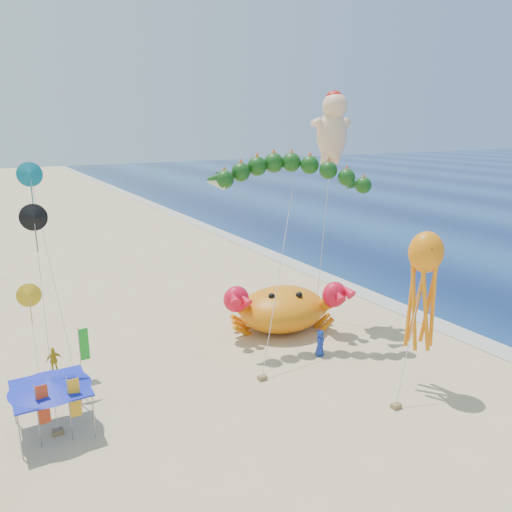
{
  "coord_description": "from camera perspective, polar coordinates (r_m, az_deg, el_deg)",
  "views": [
    {
      "loc": [
        -16.43,
        -23.04,
        14.21
      ],
      "look_at": [
        -2.0,
        2.0,
        6.5
      ],
      "focal_mm": 35.0,
      "sensor_mm": 36.0,
      "label": 1
    }
  ],
  "objects": [
    {
      "name": "beachgoers",
      "position": [
        27.73,
        -23.94,
        -15.28
      ],
      "size": [
        22.03,
        10.78,
        1.79
      ],
      "color": "#C82054",
      "rests_on": "ground"
    },
    {
      "name": "ground",
      "position": [
        31.66,
        5.06,
        -11.79
      ],
      "size": [
        320.0,
        320.0,
        0.0
      ],
      "primitive_type": "plane",
      "color": "#D1B784",
      "rests_on": "ground"
    },
    {
      "name": "crab_inflatable",
      "position": [
        35.36,
        3.14,
        -5.89
      ],
      "size": [
        8.56,
        7.21,
        3.75
      ],
      "color": "orange",
      "rests_on": "ground"
    },
    {
      "name": "canopy_blue",
      "position": [
        25.84,
        -22.51,
        -13.39
      ],
      "size": [
        3.69,
        3.69,
        2.71
      ],
      "color": "gray",
      "rests_on": "ground"
    },
    {
      "name": "dragon_kite",
      "position": [
        31.59,
        4.05,
        8.85
      ],
      "size": [
        10.65,
        6.59,
        12.05
      ],
      "color": "#103D11",
      "rests_on": "ground"
    },
    {
      "name": "octopus_kite",
      "position": [
        27.92,
        18.59,
        -2.77
      ],
      "size": [
        3.85,
        2.28,
        8.8
      ],
      "color": "orange",
      "rests_on": "ground"
    },
    {
      "name": "cherub_kite",
      "position": [
        36.15,
        8.76,
        14.45
      ],
      "size": [
        2.38,
        2.0,
        16.36
      ],
      "color": "#FFC69B",
      "rests_on": "ground"
    },
    {
      "name": "foam_strip",
      "position": [
        39.25,
        19.7,
        -7.2
      ],
      "size": [
        320.0,
        320.0,
        0.0
      ],
      "primitive_type": "plane",
      "color": "silver",
      "rests_on": "ground"
    },
    {
      "name": "small_kites",
      "position": [
        28.01,
        -23.97,
        0.75
      ],
      "size": [
        2.15,
        6.57,
        12.31
      ],
      "color": "gold",
      "rests_on": "ground"
    },
    {
      "name": "feather_flags",
      "position": [
        26.86,
        -24.96,
        -13.58
      ],
      "size": [
        9.8,
        5.73,
        3.2
      ],
      "color": "gray",
      "rests_on": "ground"
    }
  ]
}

